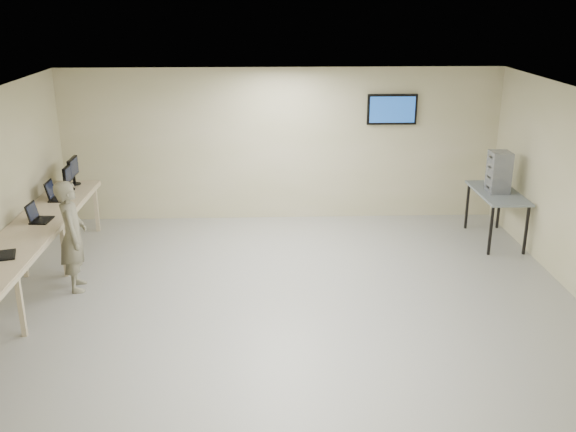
{
  "coord_description": "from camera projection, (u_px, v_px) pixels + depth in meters",
  "views": [
    {
      "loc": [
        -0.3,
        -8.04,
        3.98
      ],
      "look_at": [
        0.0,
        0.2,
        1.15
      ],
      "focal_mm": 40.0,
      "sensor_mm": 36.0,
      "label": 1
    }
  ],
  "objects": [
    {
      "name": "room",
      "position": [
        291.0,
        201.0,
        8.5
      ],
      "size": [
        8.01,
        7.01,
        2.81
      ],
      "color": "#959595",
      "rests_on": "ground"
    },
    {
      "name": "workbench",
      "position": [
        19.0,
        247.0,
        8.51
      ],
      "size": [
        0.76,
        6.0,
        0.9
      ],
      "color": "#D4B48F",
      "rests_on": "ground"
    },
    {
      "name": "laptop_1",
      "position": [
        0.0,
        251.0,
        8.0
      ],
      "size": [
        0.38,
        0.41,
        0.27
      ],
      "rotation": [
        0.0,
        0.0,
        0.31
      ],
      "color": "black",
      "rests_on": "workbench"
    },
    {
      "name": "laptop_2",
      "position": [
        38.0,
        216.0,
        9.25
      ],
      "size": [
        0.3,
        0.36,
        0.27
      ],
      "rotation": [
        0.0,
        0.0,
        -0.06
      ],
      "color": "black",
      "rests_on": "workbench"
    },
    {
      "name": "laptop_3",
      "position": [
        56.0,
        195.0,
        10.25
      ],
      "size": [
        0.32,
        0.39,
        0.3
      ],
      "rotation": [
        0.0,
        0.0,
        0.01
      ],
      "color": "black",
      "rests_on": "workbench"
    },
    {
      "name": "monitor_near",
      "position": [
        68.0,
        176.0,
        10.7
      ],
      "size": [
        0.18,
        0.41,
        0.41
      ],
      "color": "black",
      "rests_on": "workbench"
    },
    {
      "name": "monitor_far",
      "position": [
        73.0,
        169.0,
        10.99
      ],
      "size": [
        0.21,
        0.47,
        0.47
      ],
      "color": "black",
      "rests_on": "workbench"
    },
    {
      "name": "soldier",
      "position": [
        73.0,
        236.0,
        8.98
      ],
      "size": [
        0.51,
        0.66,
        1.6
      ],
      "primitive_type": "imported",
      "rotation": [
        0.0,
        0.0,
        1.81
      ],
      "color": "#676A54",
      "rests_on": "ground"
    },
    {
      "name": "side_table",
      "position": [
        498.0,
        196.0,
        10.77
      ],
      "size": [
        0.68,
        1.45,
        0.87
      ],
      "color": "slate",
      "rests_on": "ground"
    },
    {
      "name": "storage_bins",
      "position": [
        499.0,
        172.0,
        10.64
      ],
      "size": [
        0.33,
        0.36,
        0.69
      ],
      "color": "gray",
      "rests_on": "side_table"
    }
  ]
}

